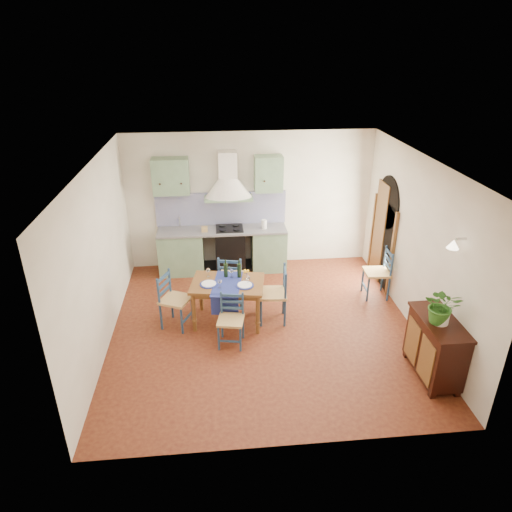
# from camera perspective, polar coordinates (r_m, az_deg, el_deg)

# --- Properties ---
(floor) EXTENTS (5.00, 5.00, 0.00)m
(floor) POSITION_cam_1_polar(r_m,az_deg,el_deg) (7.79, 0.92, -8.83)
(floor) COLOR #44140E
(floor) RESTS_ON ground
(back_wall) EXTENTS (5.00, 0.96, 2.80)m
(back_wall) POSITION_cam_1_polar(r_m,az_deg,el_deg) (9.31, -3.50, 4.40)
(back_wall) COLOR silver
(back_wall) RESTS_ON ground
(right_wall) EXTENTS (0.26, 5.00, 2.80)m
(right_wall) POSITION_cam_1_polar(r_m,az_deg,el_deg) (8.02, 18.77, 1.67)
(right_wall) COLOR silver
(right_wall) RESTS_ON ground
(left_wall) EXTENTS (0.04, 5.00, 2.80)m
(left_wall) POSITION_cam_1_polar(r_m,az_deg,el_deg) (7.27, -18.98, -0.30)
(left_wall) COLOR silver
(left_wall) RESTS_ON ground
(ceiling) EXTENTS (5.00, 5.00, 0.01)m
(ceiling) POSITION_cam_1_polar(r_m,az_deg,el_deg) (6.62, 1.09, 11.61)
(ceiling) COLOR silver
(ceiling) RESTS_ON back_wall
(dining_table) EXTENTS (1.30, 1.01, 1.07)m
(dining_table) POSITION_cam_1_polar(r_m,az_deg,el_deg) (7.60, -3.55, -3.91)
(dining_table) COLOR brown
(dining_table) RESTS_ON ground
(chair_near) EXTENTS (0.46, 0.46, 0.85)m
(chair_near) POSITION_cam_1_polar(r_m,az_deg,el_deg) (7.19, -3.14, -7.94)
(chair_near) COLOR navy
(chair_near) RESTS_ON ground
(chair_far) EXTENTS (0.54, 0.54, 0.97)m
(chair_far) POSITION_cam_1_polar(r_m,az_deg,el_deg) (8.24, -3.10, -2.75)
(chair_far) COLOR navy
(chair_far) RESTS_ON ground
(chair_left) EXTENTS (0.59, 0.59, 0.95)m
(chair_left) POSITION_cam_1_polar(r_m,az_deg,el_deg) (7.70, -10.24, -5.40)
(chair_left) COLOR navy
(chair_left) RESTS_ON ground
(chair_right) EXTENTS (0.51, 0.51, 0.99)m
(chair_right) POSITION_cam_1_polar(r_m,az_deg,el_deg) (7.71, 2.37, -4.74)
(chair_right) COLOR navy
(chair_right) RESTS_ON ground
(chair_spare) EXTENTS (0.46, 0.46, 0.95)m
(chair_spare) POSITION_cam_1_polar(r_m,az_deg,el_deg) (8.73, 15.07, -2.02)
(chair_spare) COLOR navy
(chair_spare) RESTS_ON ground
(sideboard) EXTENTS (0.50, 1.05, 0.94)m
(sideboard) POSITION_cam_1_polar(r_m,az_deg,el_deg) (6.98, 21.49, -10.42)
(sideboard) COLOR black
(sideboard) RESTS_ON ground
(potted_plant) EXTENTS (0.59, 0.56, 0.52)m
(potted_plant) POSITION_cam_1_polar(r_m,az_deg,el_deg) (6.57, 22.26, -5.79)
(potted_plant) COLOR #2B641E
(potted_plant) RESTS_ON sideboard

